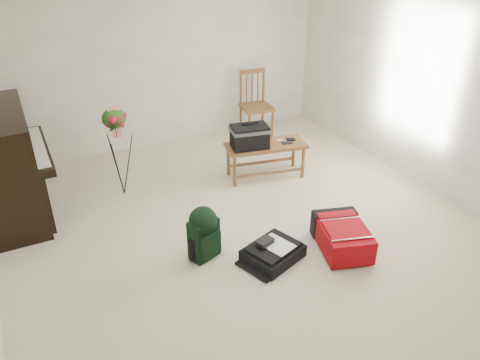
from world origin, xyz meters
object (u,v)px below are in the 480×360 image
bench (256,140)px  dining_chair (255,105)px  red_suitcase (339,234)px  black_duffel (273,252)px  green_backpack (204,231)px  piano (10,167)px  flower_stand (119,152)px

bench → dining_chair: bearing=72.9°
red_suitcase → black_duffel: size_ratio=1.20×
bench → dining_chair: (0.71, 1.30, -0.06)m
red_suitcase → green_backpack: green_backpack is taller
dining_chair → red_suitcase: 3.08m
piano → red_suitcase: 3.69m
bench → red_suitcase: (0.07, -1.69, -0.41)m
dining_chair → green_backpack: (-1.96, -2.52, -0.18)m
piano → dining_chair: 3.63m
bench → dining_chair: dining_chair is taller
red_suitcase → black_duffel: bearing=-172.9°
dining_chair → red_suitcase: size_ratio=1.29×
dining_chair → red_suitcase: dining_chair is taller
piano → green_backpack: size_ratio=2.59×
bench → green_backpack: (-1.25, -1.21, -0.25)m
piano → bench: bearing=-10.7°
bench → green_backpack: bench is taller
piano → black_duffel: 3.08m
piano → dining_chair: size_ratio=1.46×
red_suitcase → black_duffel: 0.74m
green_backpack → dining_chair: bearing=33.8°
bench → red_suitcase: 1.74m
piano → dining_chair: bearing=12.2°
bench → black_duffel: 1.76m
dining_chair → flower_stand: bearing=-153.5°
piano → bench: (2.84, -0.54, -0.03)m
piano → flower_stand: size_ratio=1.29×
bench → red_suitcase: bench is taller
dining_chair → red_suitcase: (-0.64, -2.99, -0.35)m
bench → black_duffel: bench is taller
bench → flower_stand: bearing=176.8°
piano → red_suitcase: piano is taller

